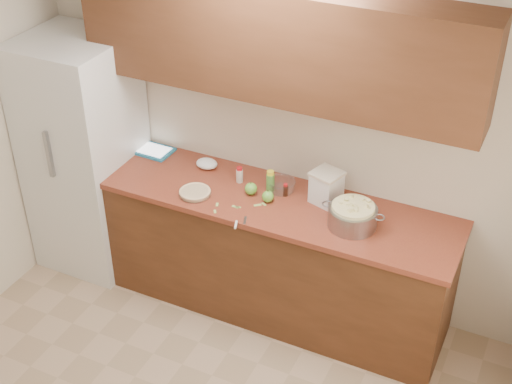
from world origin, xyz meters
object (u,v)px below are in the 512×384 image
at_px(colander, 353,216).
at_px(flour_canister, 326,187).
at_px(tablet, 154,151).
at_px(pie, 195,192).

distance_m(colander, flour_canister, 0.31).
relative_size(colander, tablet, 1.47).
xyz_separation_m(colander, flour_canister, (-0.25, 0.18, 0.04)).
xyz_separation_m(flour_canister, tablet, (-1.37, 0.06, -0.10)).
xyz_separation_m(pie, colander, (1.06, 0.12, 0.06)).
bearing_deg(pie, flour_canister, 20.32).
bearing_deg(tablet, pie, -31.40).
bearing_deg(tablet, flour_canister, -0.67).
height_order(pie, flour_canister, flour_canister).
relative_size(pie, flour_canister, 0.97).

